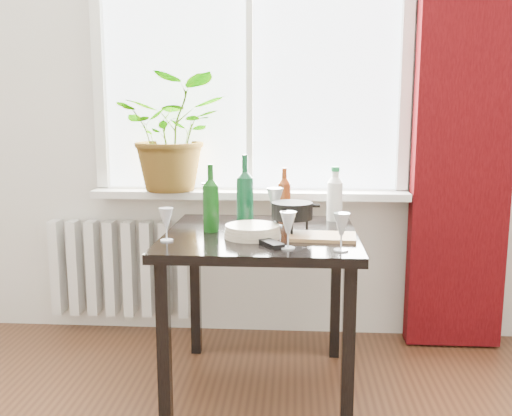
# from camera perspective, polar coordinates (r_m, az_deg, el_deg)

# --- Properties ---
(window) EXTENTS (1.72, 0.08, 1.62)m
(window) POSITION_cam_1_polar(r_m,az_deg,el_deg) (3.18, -0.60, 15.56)
(window) COLOR white
(window) RESTS_ON ground
(windowsill) EXTENTS (1.72, 0.20, 0.04)m
(windowsill) POSITION_cam_1_polar(r_m,az_deg,el_deg) (3.13, -0.68, 1.41)
(windowsill) COLOR white
(windowsill) RESTS_ON ground
(curtain) EXTENTS (0.50, 0.12, 2.56)m
(curtain) POSITION_cam_1_polar(r_m,az_deg,el_deg) (3.18, 20.13, 9.48)
(curtain) COLOR #350407
(curtain) RESTS_ON ground
(radiator) EXTENTS (0.80, 0.10, 0.55)m
(radiator) POSITION_cam_1_polar(r_m,az_deg,el_deg) (3.39, -13.42, -5.87)
(radiator) COLOR silver
(radiator) RESTS_ON ground
(table) EXTENTS (0.85, 0.85, 0.74)m
(table) POSITION_cam_1_polar(r_m,az_deg,el_deg) (2.57, 0.48, -4.49)
(table) COLOR black
(table) RESTS_ON ground
(potted_plant) EXTENTS (0.58, 0.51, 0.63)m
(potted_plant) POSITION_cam_1_polar(r_m,az_deg,el_deg) (3.12, -8.17, 7.45)
(potted_plant) COLOR #38761F
(potted_plant) RESTS_ON windowsill
(wine_bottle_left) EXTENTS (0.10, 0.10, 0.31)m
(wine_bottle_left) POSITION_cam_1_polar(r_m,az_deg,el_deg) (2.56, -4.55, 1.05)
(wine_bottle_left) COLOR #0C3E0D
(wine_bottle_left) RESTS_ON table
(wine_bottle_right) EXTENTS (0.10, 0.10, 0.34)m
(wine_bottle_right) POSITION_cam_1_polar(r_m,az_deg,el_deg) (2.66, -1.11, 1.81)
(wine_bottle_right) COLOR #0B3D21
(wine_bottle_right) RESTS_ON table
(bottle_amber) EXTENTS (0.07, 0.07, 0.26)m
(bottle_amber) POSITION_cam_1_polar(r_m,az_deg,el_deg) (2.83, 2.84, 1.49)
(bottle_amber) COLOR maroon
(bottle_amber) RESTS_ON table
(cleaning_bottle) EXTENTS (0.10, 0.10, 0.27)m
(cleaning_bottle) POSITION_cam_1_polar(r_m,az_deg,el_deg) (2.83, 7.89, 1.42)
(cleaning_bottle) COLOR white
(cleaning_bottle) RESTS_ON table
(wineglass_front_right) EXTENTS (0.08, 0.08, 0.15)m
(wineglass_front_right) POSITION_cam_1_polar(r_m,az_deg,el_deg) (2.24, 3.23, -2.20)
(wineglass_front_right) COLOR silver
(wineglass_front_right) RESTS_ON table
(wineglass_far_right) EXTENTS (0.08, 0.08, 0.15)m
(wineglass_far_right) POSITION_cam_1_polar(r_m,az_deg,el_deg) (2.23, 8.54, -2.35)
(wineglass_far_right) COLOR silver
(wineglass_far_right) RESTS_ON table
(wineglass_back_center) EXTENTS (0.10, 0.10, 0.19)m
(wineglass_back_center) POSITION_cam_1_polar(r_m,az_deg,el_deg) (2.67, 1.90, 0.13)
(wineglass_back_center) COLOR silver
(wineglass_back_center) RESTS_ON table
(wineglass_back_left) EXTENTS (0.10, 0.10, 0.19)m
(wineglass_back_left) POSITION_cam_1_polar(r_m,az_deg,el_deg) (2.87, -4.70, 0.79)
(wineglass_back_left) COLOR silver
(wineglass_back_left) RESTS_ON table
(wineglass_front_left) EXTENTS (0.08, 0.08, 0.14)m
(wineglass_front_left) POSITION_cam_1_polar(r_m,az_deg,el_deg) (2.40, -8.96, -1.61)
(wineglass_front_left) COLOR silver
(wineglass_front_left) RESTS_ON table
(plate_stack) EXTENTS (0.32, 0.32, 0.05)m
(plate_stack) POSITION_cam_1_polar(r_m,az_deg,el_deg) (2.45, -0.37, -2.33)
(plate_stack) COLOR beige
(plate_stack) RESTS_ON table
(fondue_pot) EXTENTS (0.23, 0.21, 0.14)m
(fondue_pot) POSITION_cam_1_polar(r_m,az_deg,el_deg) (2.51, 3.62, -1.01)
(fondue_pot) COLOR black
(fondue_pot) RESTS_ON table
(tv_remote) EXTENTS (0.14, 0.18, 0.02)m
(tv_remote) POSITION_cam_1_polar(r_m,az_deg,el_deg) (2.32, 1.28, -3.48)
(tv_remote) COLOR black
(tv_remote) RESTS_ON table
(cutting_board) EXTENTS (0.29, 0.20, 0.02)m
(cutting_board) POSITION_cam_1_polar(r_m,az_deg,el_deg) (2.45, 6.67, -2.86)
(cutting_board) COLOR #A87D4B
(cutting_board) RESTS_ON table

